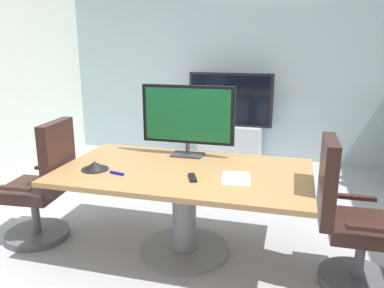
# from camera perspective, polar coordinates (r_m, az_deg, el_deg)

# --- Properties ---
(ground_plane) EXTENTS (6.74, 6.74, 0.00)m
(ground_plane) POSITION_cam_1_polar(r_m,az_deg,el_deg) (3.47, 1.25, -15.10)
(ground_plane) COLOR #99999E
(wall_back_glass_partition) EXTENTS (5.59, 0.10, 2.65)m
(wall_back_glass_partition) POSITION_cam_1_polar(r_m,az_deg,el_deg) (5.84, 8.19, 10.81)
(wall_back_glass_partition) COLOR #9EB2B7
(wall_back_glass_partition) RESTS_ON ground
(conference_table) EXTENTS (2.02, 1.14, 0.73)m
(conference_table) POSITION_cam_1_polar(r_m,az_deg,el_deg) (3.18, -1.18, -6.91)
(conference_table) COLOR olive
(conference_table) RESTS_ON ground
(office_chair_left) EXTENTS (0.61, 0.59, 1.09)m
(office_chair_left) POSITION_cam_1_polar(r_m,az_deg,el_deg) (3.66, -21.20, -6.55)
(office_chair_left) COLOR #4C4C51
(office_chair_left) RESTS_ON ground
(office_chair_right) EXTENTS (0.60, 0.57, 1.09)m
(office_chair_right) POSITION_cam_1_polar(r_m,az_deg,el_deg) (3.03, 22.22, -11.22)
(office_chair_right) COLOR #4C4C51
(office_chair_right) RESTS_ON ground
(tv_monitor) EXTENTS (0.84, 0.18, 0.64)m
(tv_monitor) POSITION_cam_1_polar(r_m,az_deg,el_deg) (3.42, -0.63, 4.09)
(tv_monitor) COLOR #333338
(tv_monitor) RESTS_ON conference_table
(wall_display_unit) EXTENTS (1.20, 0.36, 1.31)m
(wall_display_unit) POSITION_cam_1_polar(r_m,az_deg,el_deg) (5.65, 5.63, 1.66)
(wall_display_unit) COLOR #B7BABC
(wall_display_unit) RESTS_ON ground
(conference_phone) EXTENTS (0.22, 0.22, 0.07)m
(conference_phone) POSITION_cam_1_polar(r_m,az_deg,el_deg) (3.21, -14.19, -3.17)
(conference_phone) COLOR black
(conference_phone) RESTS_ON conference_table
(remote_control) EXTENTS (0.11, 0.18, 0.02)m
(remote_control) POSITION_cam_1_polar(r_m,az_deg,el_deg) (2.92, 0.07, -5.00)
(remote_control) COLOR black
(remote_control) RESTS_ON conference_table
(whiteboard_marker) EXTENTS (0.13, 0.05, 0.02)m
(whiteboard_marker) POSITION_cam_1_polar(r_m,az_deg,el_deg) (3.06, -11.04, -4.27)
(whiteboard_marker) COLOR #1919A5
(whiteboard_marker) RESTS_ON conference_table
(paper_notepad) EXTENTS (0.25, 0.33, 0.01)m
(paper_notepad) POSITION_cam_1_polar(r_m,az_deg,el_deg) (2.93, 6.49, -5.08)
(paper_notepad) COLOR white
(paper_notepad) RESTS_ON conference_table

